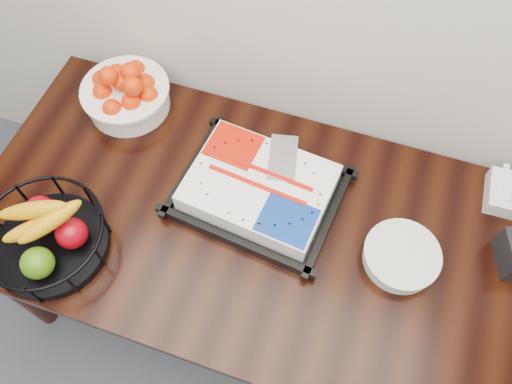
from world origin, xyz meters
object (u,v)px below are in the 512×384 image
(table, at_px, (254,235))
(cake_tray, at_px, (259,189))
(plate_stack, at_px, (401,257))
(tangerine_bowl, at_px, (125,90))
(fruit_basket, at_px, (45,236))

(table, relative_size, cake_tray, 3.37)
(table, distance_m, cake_tray, 0.17)
(plate_stack, bearing_deg, table, -176.89)
(tangerine_bowl, relative_size, fruit_basket, 0.85)
(cake_tray, bearing_deg, plate_stack, -8.78)
(cake_tray, height_order, fruit_basket, fruit_basket)
(table, bearing_deg, tangerine_bowl, 152.38)
(table, xyz_separation_m, plate_stack, (0.45, 0.02, 0.11))
(fruit_basket, bearing_deg, cake_tray, 34.66)
(cake_tray, bearing_deg, table, -80.51)
(plate_stack, bearing_deg, cake_tray, 171.22)
(fruit_basket, relative_size, plate_stack, 1.60)
(tangerine_bowl, bearing_deg, cake_tray, -20.04)
(fruit_basket, bearing_deg, tangerine_bowl, 92.35)
(table, height_order, tangerine_bowl, tangerine_bowl)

